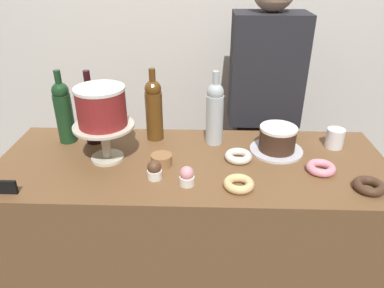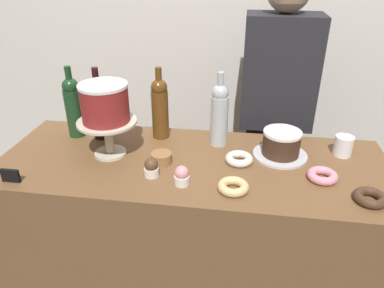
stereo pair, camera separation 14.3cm
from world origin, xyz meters
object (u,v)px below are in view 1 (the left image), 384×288
Objects in this scene: wine_bottle_clear at (215,112)px; coffee_cup_ceramic at (335,138)px; cookie_stack at (162,160)px; wine_bottle_amber at (154,109)px; cupcake_strawberry at (187,176)px; price_sign_chalkboard at (7,187)px; white_layer_cake at (101,106)px; donut_glazed at (239,184)px; cake_stand_pedestal at (105,136)px; wine_bottle_dark_red at (92,112)px; donut_sugar at (238,156)px; donut_pink at (321,168)px; donut_chocolate at (369,186)px; wine_bottle_green at (64,111)px; barista_figure at (261,121)px; chocolate_round_cake at (278,138)px; cupcake_chocolate at (154,170)px.

coffee_cup_ceramic is at bearing -2.96° from wine_bottle_clear.
wine_bottle_amber is at bearing 103.11° from cookie_stack.
cupcake_strawberry is 0.63m from price_sign_chalkboard.
donut_glazed is at bearing -20.07° from white_layer_cake.
wine_bottle_amber is at bearing 48.55° from cake_stand_pedestal.
wine_bottle_clear is at bearing 43.64° from cookie_stack.
wine_bottle_dark_red reaches higher than donut_sugar.
donut_pink is at bearing -29.84° from wine_bottle_clear.
cupcake_strawberry reaches higher than donut_pink.
donut_chocolate is at bearing -25.33° from wine_bottle_amber.
wine_bottle_amber is (-0.27, 0.03, 0.00)m from wine_bottle_clear.
wine_bottle_green is 0.20× the size of barista_figure.
chocolate_round_cake is 1.05m from price_sign_chalkboard.
barista_figure reaches higher than wine_bottle_clear.
white_layer_cake is 0.59× the size of wine_bottle_clear.
coffee_cup_ceramic is (0.96, 0.14, -0.19)m from white_layer_cake.
donut_chocolate is (0.55, -0.35, -0.13)m from wine_bottle_clear.
donut_pink is (0.94, -0.23, -0.13)m from wine_bottle_dark_red.
donut_pink is 1.33× the size of cookie_stack.
cookie_stack is (-0.29, 0.15, 0.01)m from donut_glazed.
cupcake_chocolate is at bearing 176.26° from donut_chocolate.
donut_chocolate is at bearing 0.27° from donut_glazed.
wine_bottle_clear is 0.37m from cupcake_strawberry.
donut_pink is at bearing -14.65° from donut_sugar.
barista_figure is at bearing 31.56° from wine_bottle_amber.
chocolate_round_cake is 1.38× the size of donut_glazed.
wine_bottle_amber is at bearing 113.46° from cupcake_strawberry.
white_layer_cake is 1.72× the size of donut_glazed.
cupcake_chocolate is at bearing -33.07° from white_layer_cake.
wine_bottle_amber is at bearing 8.79° from wine_bottle_dark_red.
cookie_stack is (-0.48, -0.13, -0.04)m from chocolate_round_cake.
wine_bottle_green reaches higher than cupcake_strawberry.
wine_bottle_dark_red reaches higher than donut_pink.
barista_figure reaches higher than donut_chocolate.
chocolate_round_cake reaches higher than coffee_cup_ceramic.
cupcake_chocolate is 0.52m from price_sign_chalkboard.
donut_sugar is (0.75, -0.14, -0.13)m from wine_bottle_green.
wine_bottle_amber is at bearing 96.63° from cupcake_chocolate.
wine_bottle_clear is at bearing 103.02° from donut_glazed.
wine_bottle_dark_red reaches higher than cupcake_chocolate.
cupcake_chocolate is at bearing -126.78° from barista_figure.
cookie_stack is at bearing 127.85° from cupcake_strawberry.
wine_bottle_dark_red is 3.87× the size of cookie_stack.
white_layer_cake is 0.73m from chocolate_round_cake.
cupcake_chocolate is 1.00× the size of cupcake_strawberry.
wine_bottle_clear is at bearing 122.39° from donut_sugar.
white_layer_cake is 0.93m from barista_figure.
cookie_stack is 0.74m from barista_figure.
cupcake_strawberry is at bearing -27.82° from white_layer_cake.
cookie_stack is at bearing -31.22° from wine_bottle_dark_red.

